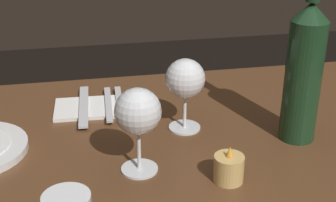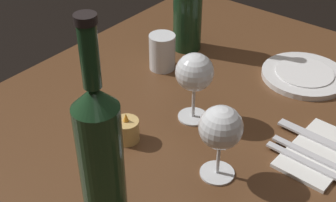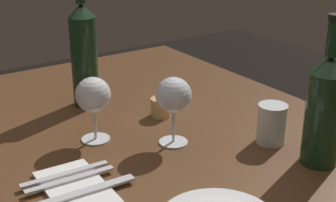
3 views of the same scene
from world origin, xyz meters
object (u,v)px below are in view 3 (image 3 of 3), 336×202
at_px(wine_bottle_second, 325,109).
at_px(table_knife, 83,192).
at_px(wine_glass_right, 175,97).
at_px(folded_napkin, 76,188).
at_px(votive_candle, 161,108).
at_px(wine_bottle, 84,52).
at_px(water_tumbler, 272,126).
at_px(fork_inner, 70,180).
at_px(wine_glass_left, 93,97).
at_px(fork_outer, 65,174).

height_order(wine_bottle_second, table_knife, wine_bottle_second).
relative_size(wine_glass_right, folded_napkin, 0.81).
bearing_deg(table_knife, votive_candle, 125.47).
relative_size(wine_bottle, water_tumbler, 4.14).
relative_size(wine_glass_right, table_knife, 0.75).
bearing_deg(table_knife, wine_bottle_second, 71.40).
height_order(votive_candle, fork_inner, votive_candle).
relative_size(wine_glass_left, votive_candle, 2.27).
height_order(wine_glass_right, table_knife, wine_glass_right).
xyz_separation_m(wine_glass_left, table_knife, (0.20, -0.13, -0.10)).
relative_size(water_tumbler, table_knife, 0.44).
distance_m(wine_glass_right, fork_inner, 0.29).
xyz_separation_m(wine_glass_left, wine_glass_right, (0.11, 0.14, 0.00)).
xyz_separation_m(wine_bottle_second, water_tumbler, (-0.12, -0.01, -0.08)).
height_order(votive_candle, folded_napkin, votive_candle).
bearing_deg(wine_glass_left, fork_inner, -40.87).
distance_m(wine_bottle, water_tumbler, 0.52).
distance_m(wine_glass_left, folded_napkin, 0.24).
bearing_deg(water_tumbler, folded_napkin, -97.94).
relative_size(water_tumbler, folded_napkin, 0.47).
height_order(wine_glass_left, wine_glass_right, wine_glass_right).
bearing_deg(wine_bottle_second, wine_glass_right, -141.24).
bearing_deg(wine_bottle_second, fork_outer, -116.92).
bearing_deg(wine_bottle, wine_bottle_second, 24.47).
height_order(wine_glass_right, fork_inner, wine_glass_right).
bearing_deg(table_knife, folded_napkin, 180.00).
bearing_deg(votive_candle, wine_bottle_second, 19.48).
distance_m(wine_bottle, fork_inner, 0.44).
relative_size(folded_napkin, table_knife, 0.92).
height_order(wine_bottle, water_tumbler, wine_bottle).
height_order(votive_candle, fork_outer, votive_candle).
bearing_deg(water_tumbler, wine_bottle, -151.25).
distance_m(folded_napkin, table_knife, 0.03).
height_order(wine_glass_left, fork_outer, wine_glass_left).
bearing_deg(fork_inner, wine_bottle_second, 65.57).
distance_m(wine_glass_left, votive_candle, 0.22).
height_order(water_tumbler, fork_outer, water_tumbler).
bearing_deg(wine_glass_right, wine_bottle, -169.14).
bearing_deg(wine_glass_left, fork_outer, -46.19).
distance_m(wine_glass_left, fork_inner, 0.22).
relative_size(wine_bottle, table_knife, 1.80).
xyz_separation_m(wine_glass_right, fork_inner, (0.03, -0.27, -0.10)).
xyz_separation_m(wine_glass_right, votive_candle, (-0.15, 0.06, -0.09)).
relative_size(wine_glass_left, folded_napkin, 0.78).
bearing_deg(water_tumbler, wine_glass_left, -125.94).
distance_m(wine_glass_left, table_knife, 0.26).
bearing_deg(wine_bottle_second, water_tumbler, -173.29).
bearing_deg(table_knife, fork_inner, 180.00).
bearing_deg(fork_outer, fork_inner, 0.00).
distance_m(wine_glass_left, wine_glass_right, 0.18).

